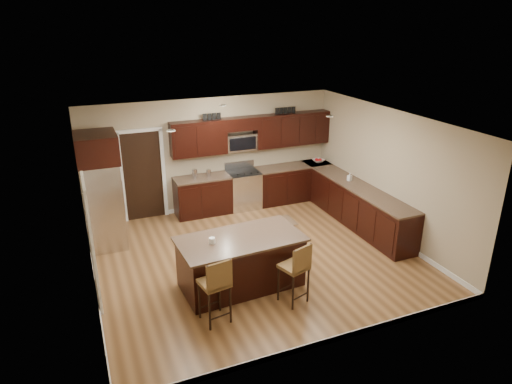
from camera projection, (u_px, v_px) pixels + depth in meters
name	position (u px, v px, depth m)	size (l,w,h in m)	color
floor	(256.00, 257.00, 8.96)	(6.00, 6.00, 0.00)	brown
ceiling	(256.00, 122.00, 7.99)	(6.00, 6.00, 0.00)	silver
wall_back	(212.00, 154.00, 10.85)	(6.00, 6.00, 0.00)	tan
wall_left	(85.00, 219.00, 7.41)	(5.50, 5.50, 0.00)	tan
wall_right	(388.00, 173.00, 9.54)	(5.50, 5.50, 0.00)	tan
base_cabinets	(307.00, 197.00, 10.72)	(4.02, 3.96, 0.92)	black
upper_cabinets	(255.00, 132.00, 10.90)	(4.00, 0.33, 0.80)	black
range	(243.00, 189.00, 11.15)	(0.76, 0.64, 1.11)	silver
microwave	(241.00, 142.00, 10.86)	(0.76, 0.31, 0.40)	silver
doorway	(143.00, 176.00, 10.36)	(0.85, 0.03, 2.06)	black
pantry_door	(90.00, 245.00, 7.28)	(0.03, 0.80, 2.04)	white
letter_decor	(249.00, 113.00, 10.68)	(2.20, 0.03, 0.15)	black
island	(241.00, 263.00, 7.89)	(2.18, 1.23, 0.92)	black
stool_left	(216.00, 284.00, 6.82)	(0.48, 0.48, 1.11)	brown
stool_right	(297.00, 267.00, 7.31)	(0.50, 0.50, 1.07)	brown
refrigerator	(102.00, 190.00, 9.05)	(0.79, 0.95, 2.35)	silver
floor_mat	(276.00, 222.00, 10.46)	(0.88, 0.59, 0.01)	brown
fruit_bowl	(318.00, 161.00, 11.71)	(0.30, 0.30, 0.07)	silver
soap_bottle	(350.00, 177.00, 10.37)	(0.08, 0.09, 0.19)	#B2B2B2
canister_tall	(195.00, 174.00, 10.52)	(0.12, 0.12, 0.21)	silver
canister_short	(209.00, 173.00, 10.65)	(0.11, 0.11, 0.17)	silver
island_jar	(212.00, 241.00, 7.52)	(0.10, 0.10, 0.10)	white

